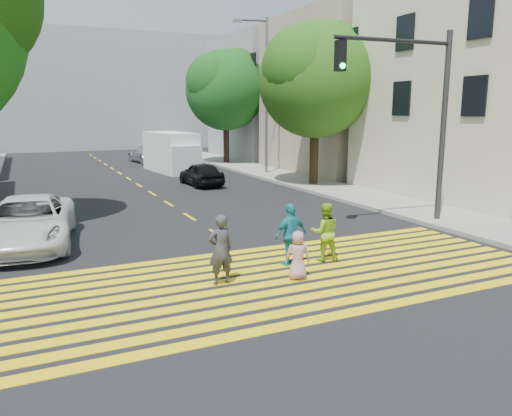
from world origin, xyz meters
TOP-DOWN VIEW (x-y plane):
  - ground at (0.00, 0.00)m, footprint 120.00×120.00m
  - sidewalk_right at (8.50, 15.00)m, footprint 3.00×60.00m
  - crosswalk at (0.00, 1.28)m, footprint 13.40×5.30m
  - lane_line at (0.00, 22.50)m, footprint 0.12×34.40m
  - building_right_cream at (15.00, 8.00)m, footprint 10.00×10.00m
  - building_right_tan at (15.00, 19.00)m, footprint 10.00×10.00m
  - building_right_grey at (15.00, 30.00)m, footprint 10.00×10.00m
  - backdrop_block at (0.00, 48.00)m, footprint 30.00×8.00m
  - tree_right_near at (8.46, 13.81)m, footprint 7.13×6.88m
  - tree_right_far at (8.43, 26.33)m, footprint 6.99×6.71m
  - pedestrian_man at (-1.61, 1.47)m, footprint 0.63×0.43m
  - pedestrian_woman at (1.58, 2.04)m, footprint 0.92×0.81m
  - pedestrian_child at (0.17, 1.01)m, footprint 0.67×0.55m
  - pedestrian_extra at (0.56, 2.06)m, footprint 1.00×0.52m
  - white_sedan at (-5.58, 6.95)m, footprint 3.10×5.54m
  - dark_car_near at (3.03, 16.55)m, footprint 1.63×3.78m
  - silver_car at (3.18, 29.99)m, footprint 2.39×4.87m
  - dark_car_parked at (4.92, 25.24)m, footprint 1.88×4.29m
  - white_van at (3.32, 23.18)m, footprint 2.58×5.64m
  - traffic_signal at (6.55, 4.35)m, footprint 4.51×0.52m
  - street_lamp at (8.07, 19.30)m, footprint 2.12×0.70m

SIDE VIEW (x-z plane):
  - ground at x=0.00m, z-range 0.00..0.00m
  - lane_line at x=0.00m, z-range 0.00..0.01m
  - crosswalk at x=0.00m, z-range 0.00..0.01m
  - sidewalk_right at x=8.50m, z-range 0.00..0.15m
  - pedestrian_child at x=0.17m, z-range 0.00..1.19m
  - dark_car_near at x=3.03m, z-range 0.00..1.27m
  - silver_car at x=3.18m, z-range 0.00..1.36m
  - dark_car_parked at x=4.92m, z-range 0.00..1.37m
  - white_sedan at x=-5.58m, z-range 0.00..1.46m
  - pedestrian_woman at x=1.58m, z-range 0.00..1.58m
  - pedestrian_extra at x=0.56m, z-range 0.00..1.63m
  - pedestrian_man at x=-1.61m, z-range 0.00..1.65m
  - white_van at x=3.32m, z-range -0.07..2.51m
  - traffic_signal at x=6.55m, z-range 0.97..7.59m
  - building_right_cream at x=15.00m, z-range 0.00..10.00m
  - building_right_tan at x=15.00m, z-range 0.00..10.00m
  - building_right_grey at x=15.00m, z-range 0.00..10.00m
  - street_lamp at x=8.07m, z-range 0.70..10.15m
  - tree_right_far at x=8.43m, z-range 1.50..10.06m
  - tree_right_near at x=8.46m, z-range 1.52..10.13m
  - backdrop_block at x=0.00m, z-range 0.00..12.00m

